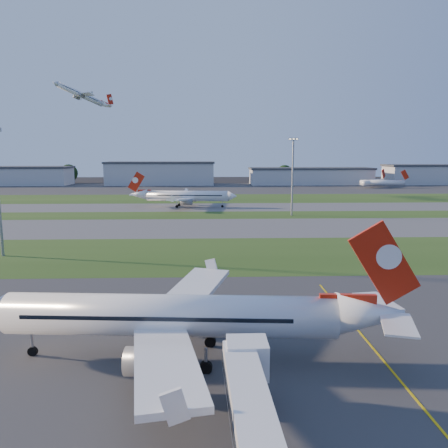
{
  "coord_description": "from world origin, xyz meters",
  "views": [
    {
      "loc": [
        -12.54,
        -36.64,
        20.89
      ],
      "look_at": [
        -9.75,
        48.45,
        7.0
      ],
      "focal_mm": 35.0,
      "sensor_mm": 36.0,
      "label": 1
    }
  ],
  "objects_px": {
    "mini_jet_near": "(374,182)",
    "light_mast_centre": "(293,172)",
    "airliner_parked": "(174,317)",
    "airliner_taxiing": "(186,196)",
    "mini_jet_far": "(382,183)"
  },
  "relations": [
    {
      "from": "airliner_parked",
      "to": "mini_jet_near",
      "type": "distance_m",
      "value": 246.66
    },
    {
      "from": "airliner_taxiing",
      "to": "mini_jet_near",
      "type": "bearing_deg",
      "value": -133.18
    },
    {
      "from": "mini_jet_far",
      "to": "airliner_taxiing",
      "type": "bearing_deg",
      "value": -134.47
    },
    {
      "from": "mini_jet_near",
      "to": "light_mast_centre",
      "type": "xyz_separation_m",
      "value": [
        -73.36,
        -120.91,
        11.53
      ]
    },
    {
      "from": "mini_jet_far",
      "to": "light_mast_centre",
      "type": "height_order",
      "value": "light_mast_centre"
    },
    {
      "from": "airliner_taxiing",
      "to": "mini_jet_near",
      "type": "distance_m",
      "value": 146.11
    },
    {
      "from": "light_mast_centre",
      "to": "mini_jet_near",
      "type": "bearing_deg",
      "value": 58.75
    },
    {
      "from": "airliner_parked",
      "to": "mini_jet_near",
      "type": "relative_size",
      "value": 1.88
    },
    {
      "from": "airliner_parked",
      "to": "airliner_taxiing",
      "type": "relative_size",
      "value": 1.06
    },
    {
      "from": "airliner_parked",
      "to": "mini_jet_near",
      "type": "xyz_separation_m",
      "value": [
        104.62,
        223.38,
        -1.25
      ]
    },
    {
      "from": "airliner_taxiing",
      "to": "light_mast_centre",
      "type": "xyz_separation_m",
      "value": [
        36.63,
        -24.75,
        10.51
      ]
    },
    {
      "from": "airliner_taxiing",
      "to": "airliner_parked",
      "type": "bearing_deg",
      "value": 98.07
    },
    {
      "from": "airliner_parked",
      "to": "mini_jet_far",
      "type": "bearing_deg",
      "value": 67.86
    },
    {
      "from": "mini_jet_near",
      "to": "airliner_parked",
      "type": "bearing_deg",
      "value": -158.44
    },
    {
      "from": "mini_jet_near",
      "to": "mini_jet_far",
      "type": "distance_m",
      "value": 6.36
    }
  ]
}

